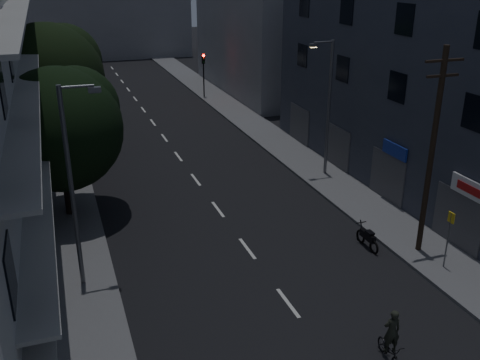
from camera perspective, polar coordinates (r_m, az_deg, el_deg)
ground at (r=36.93m, az=-6.77°, el=2.75°), size 160.00×160.00×0.00m
sidewalk_left at (r=36.13m, az=-18.43°, el=1.44°), size 3.00×90.00×0.15m
sidewalk_right at (r=39.12m, az=3.99°, el=4.06°), size 3.00×90.00×0.15m
lane_markings at (r=42.77m, az=-8.70°, el=5.32°), size 0.15×60.50×0.01m
building_right at (r=30.92m, az=20.34°, el=8.38°), size 6.19×28.00×11.00m
building_far_right at (r=54.98m, az=1.38°, el=16.11°), size 6.00×20.00×13.00m
building_far_end at (r=79.78m, az=-14.67°, el=16.14°), size 24.00×8.00×10.00m
tree_near at (r=27.45m, az=-18.57°, el=5.64°), size 6.09×6.09×7.52m
tree_mid at (r=36.91m, az=-19.65°, el=10.59°), size 7.05×7.05×8.67m
tree_far at (r=44.89m, az=-19.58°, el=10.94°), size 5.54×5.54×6.85m
traffic_signal_far_right at (r=52.28m, az=-3.91°, el=12.00°), size 0.28×0.37×4.10m
traffic_signal_far_left at (r=50.03m, az=-18.38°, el=10.52°), size 0.28×0.37×4.10m
street_lamp_left_near at (r=20.85m, az=-17.33°, el=0.07°), size 1.51×0.25×8.00m
street_lamp_right at (r=32.00m, az=9.31°, el=8.21°), size 1.51×0.25×8.00m
street_lamp_left_far at (r=40.11m, az=-18.56°, el=10.12°), size 1.51×0.25×8.00m
utility_pole at (r=23.72m, az=19.81°, el=3.07°), size 1.80×0.24×9.00m
bus_stop_sign at (r=23.72m, az=21.43°, el=-4.97°), size 0.06×0.35×2.52m
motorcycle at (r=25.17m, az=13.43°, el=-6.08°), size 0.51×1.78×1.14m
cyclist at (r=18.63m, az=15.72°, el=-16.52°), size 0.75×1.61×1.97m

